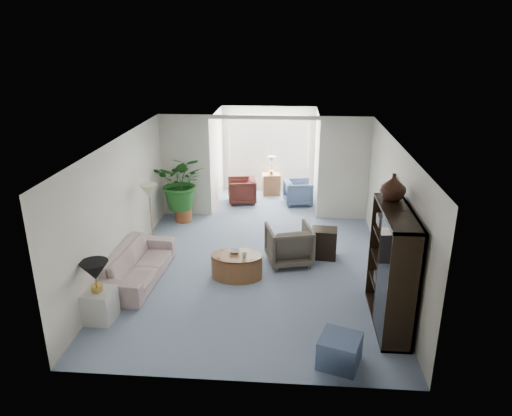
# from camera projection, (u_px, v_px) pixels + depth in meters

# --- Properties ---
(floor) EXTENTS (6.00, 6.00, 0.00)m
(floor) POSITION_uv_depth(u_px,v_px,m) (254.00, 273.00, 9.09)
(floor) COLOR #8594B0
(floor) RESTS_ON ground
(sunroom_floor) EXTENTS (2.60, 2.60, 0.00)m
(sunroom_floor) POSITION_uv_depth(u_px,v_px,m) (266.00, 202.00, 12.93)
(sunroom_floor) COLOR #8594B0
(sunroom_floor) RESTS_ON ground
(back_pier_left) EXTENTS (1.20, 0.12, 2.50)m
(back_pier_left) POSITION_uv_depth(u_px,v_px,m) (186.00, 166.00, 11.61)
(back_pier_left) COLOR beige
(back_pier_left) RESTS_ON ground
(back_pier_right) EXTENTS (1.20, 0.12, 2.50)m
(back_pier_right) POSITION_uv_depth(u_px,v_px,m) (344.00, 169.00, 11.33)
(back_pier_right) COLOR beige
(back_pier_right) RESTS_ON ground
(back_header) EXTENTS (2.60, 0.12, 0.10)m
(back_header) POSITION_uv_depth(u_px,v_px,m) (264.00, 117.00, 11.06)
(back_header) COLOR beige
(back_header) RESTS_ON back_pier_left
(window_pane) EXTENTS (2.20, 0.02, 1.50)m
(window_pane) POSITION_uv_depth(u_px,v_px,m) (269.00, 142.00, 13.46)
(window_pane) COLOR white
(window_blinds) EXTENTS (2.20, 0.02, 1.50)m
(window_blinds) POSITION_uv_depth(u_px,v_px,m) (269.00, 142.00, 13.43)
(window_blinds) COLOR white
(framed_picture) EXTENTS (0.04, 0.50, 0.40)m
(framed_picture) POSITION_uv_depth(u_px,v_px,m) (395.00, 193.00, 8.23)
(framed_picture) COLOR beige
(sofa) EXTENTS (0.94, 2.14, 0.61)m
(sofa) POSITION_uv_depth(u_px,v_px,m) (138.00, 264.00, 8.77)
(sofa) COLOR beige
(sofa) RESTS_ON ground
(end_table) EXTENTS (0.49, 0.49, 0.51)m
(end_table) POSITION_uv_depth(u_px,v_px,m) (99.00, 305.00, 7.54)
(end_table) COLOR silver
(end_table) RESTS_ON ground
(table_lamp) EXTENTS (0.44, 0.44, 0.30)m
(table_lamp) POSITION_uv_depth(u_px,v_px,m) (95.00, 271.00, 7.33)
(table_lamp) COLOR black
(table_lamp) RESTS_ON end_table
(floor_lamp) EXTENTS (0.36, 0.36, 0.28)m
(floor_lamp) POSITION_uv_depth(u_px,v_px,m) (149.00, 191.00, 9.77)
(floor_lamp) COLOR beige
(floor_lamp) RESTS_ON ground
(coffee_table) EXTENTS (0.98, 0.98, 0.45)m
(coffee_table) POSITION_uv_depth(u_px,v_px,m) (237.00, 266.00, 8.88)
(coffee_table) COLOR brown
(coffee_table) RESTS_ON ground
(coffee_bowl) EXTENTS (0.22, 0.22, 0.05)m
(coffee_bowl) POSITION_uv_depth(u_px,v_px,m) (235.00, 251.00, 8.90)
(coffee_bowl) COLOR beige
(coffee_bowl) RESTS_ON coffee_table
(coffee_cup) EXTENTS (0.10, 0.10, 0.09)m
(coffee_cup) POSITION_uv_depth(u_px,v_px,m) (244.00, 255.00, 8.69)
(coffee_cup) COLOR beige
(coffee_cup) RESTS_ON coffee_table
(wingback_chair) EXTENTS (1.01, 1.03, 0.77)m
(wingback_chair) POSITION_uv_depth(u_px,v_px,m) (289.00, 244.00, 9.39)
(wingback_chair) COLOR #5A5347
(wingback_chair) RESTS_ON ground
(side_table_dark) EXTENTS (0.54, 0.45, 0.61)m
(side_table_dark) POSITION_uv_depth(u_px,v_px,m) (324.00, 243.00, 9.65)
(side_table_dark) COLOR black
(side_table_dark) RESTS_ON ground
(entertainment_cabinet) EXTENTS (0.45, 1.67, 1.86)m
(entertainment_cabinet) POSITION_uv_depth(u_px,v_px,m) (392.00, 268.00, 7.27)
(entertainment_cabinet) COLOR black
(entertainment_cabinet) RESTS_ON ground
(cabinet_urn) EXTENTS (0.40, 0.40, 0.42)m
(cabinet_urn) POSITION_uv_depth(u_px,v_px,m) (393.00, 187.00, 7.35)
(cabinet_urn) COLOR black
(cabinet_urn) RESTS_ON entertainment_cabinet
(ottoman) EXTENTS (0.67, 0.67, 0.42)m
(ottoman) POSITION_uv_depth(u_px,v_px,m) (340.00, 351.00, 6.54)
(ottoman) COLOR slate
(ottoman) RESTS_ON ground
(plant_pot) EXTENTS (0.40, 0.40, 0.32)m
(plant_pot) POSITION_uv_depth(u_px,v_px,m) (184.00, 215.00, 11.57)
(plant_pot) COLOR brown
(plant_pot) RESTS_ON ground
(house_plant) EXTENTS (1.20, 1.04, 1.33)m
(house_plant) POSITION_uv_depth(u_px,v_px,m) (182.00, 182.00, 11.28)
(house_plant) COLOR #225E20
(house_plant) RESTS_ON plant_pot
(sunroom_chair_blue) EXTENTS (0.82, 0.80, 0.65)m
(sunroom_chair_blue) POSITION_uv_depth(u_px,v_px,m) (298.00, 192.00, 12.67)
(sunroom_chair_blue) COLOR slate
(sunroom_chair_blue) RESTS_ON ground
(sunroom_chair_maroon) EXTENTS (0.84, 0.82, 0.66)m
(sunroom_chair_maroon) POSITION_uv_depth(u_px,v_px,m) (242.00, 191.00, 12.77)
(sunroom_chair_maroon) COLOR #50211B
(sunroom_chair_maroon) RESTS_ON ground
(sunroom_table) EXTENTS (0.54, 0.45, 0.59)m
(sunroom_table) POSITION_uv_depth(u_px,v_px,m) (271.00, 184.00, 13.43)
(sunroom_table) COLOR brown
(sunroom_table) RESTS_ON ground
(shelf_clutter) EXTENTS (0.30, 1.19, 1.06)m
(shelf_clutter) POSITION_uv_depth(u_px,v_px,m) (391.00, 261.00, 7.15)
(shelf_clutter) COLOR black
(shelf_clutter) RESTS_ON entertainment_cabinet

